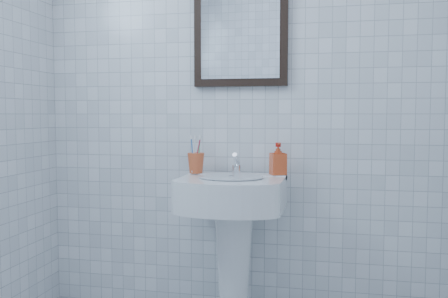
# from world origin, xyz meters

# --- Properties ---
(wall_back) EXTENTS (2.20, 0.02, 2.50)m
(wall_back) POSITION_xyz_m (0.00, 1.20, 1.25)
(wall_back) COLOR white
(wall_back) RESTS_ON ground
(washbasin) EXTENTS (0.51, 0.38, 0.79)m
(washbasin) POSITION_xyz_m (0.01, 0.98, 0.53)
(washbasin) COLOR white
(washbasin) RESTS_ON ground
(faucet) EXTENTS (0.05, 0.10, 0.12)m
(faucet) POSITION_xyz_m (0.01, 1.08, 0.83)
(faucet) COLOR silver
(faucet) RESTS_ON washbasin
(toothbrush_cup) EXTENTS (0.11, 0.11, 0.11)m
(toothbrush_cup) POSITION_xyz_m (-0.21, 1.08, 0.84)
(toothbrush_cup) COLOR #D3542C
(toothbrush_cup) RESTS_ON washbasin
(soap_dispenser) EXTENTS (0.10, 0.10, 0.16)m
(soap_dispenser) POSITION_xyz_m (0.22, 1.10, 0.86)
(soap_dispenser) COLOR red
(soap_dispenser) RESTS_ON washbasin
(wall_mirror) EXTENTS (0.50, 0.04, 0.62)m
(wall_mirror) POSITION_xyz_m (0.01, 1.18, 1.55)
(wall_mirror) COLOR black
(wall_mirror) RESTS_ON wall_back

